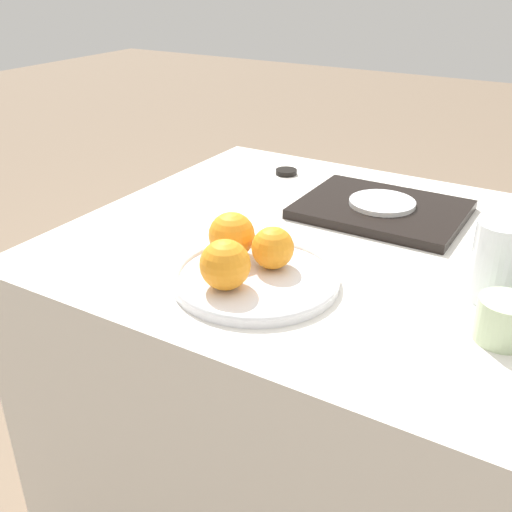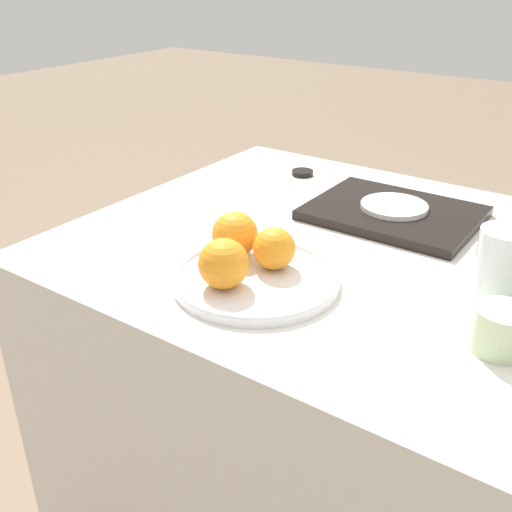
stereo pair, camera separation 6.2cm
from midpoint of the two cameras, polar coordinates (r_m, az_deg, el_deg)
name	(u,v)px [view 1 (the left image)]	position (r m, az deg, el deg)	size (l,w,h in m)	color
table	(367,404)	(1.31, 9.12, -13.73)	(1.19, 0.87, 0.72)	silver
fruit_platter	(256,278)	(0.98, -1.81, -2.11)	(0.28, 0.28, 0.02)	silver
orange_0	(225,265)	(0.93, -4.87, -0.86)	(0.08, 0.08, 0.08)	orange
orange_1	(273,248)	(0.99, -0.19, 0.76)	(0.07, 0.07, 0.07)	orange
orange_2	(232,235)	(1.03, -4.06, 1.97)	(0.08, 0.08, 0.08)	orange
water_glass	(497,262)	(0.97, 20.28, -0.54)	(0.08, 0.08, 0.13)	silver
serving_tray	(382,209)	(1.27, 10.51, 4.37)	(0.33, 0.26, 0.02)	black
side_plate	(382,203)	(1.27, 10.56, 4.99)	(0.14, 0.14, 0.01)	white
cup_1	(504,320)	(0.89, 20.71, -5.78)	(0.08, 0.08, 0.06)	#B7CC9E
soy_dish	(286,172)	(1.49, 1.70, 8.00)	(0.05, 0.05, 0.01)	black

